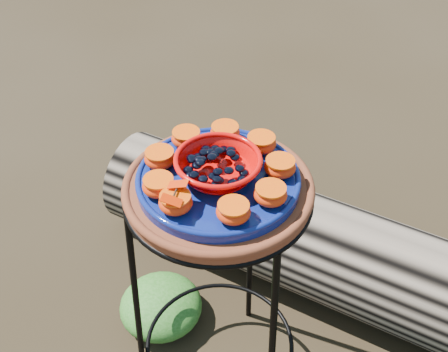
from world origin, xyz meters
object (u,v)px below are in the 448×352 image
at_px(terracotta_saucer, 218,190).
at_px(red_bowl, 218,167).
at_px(cobalt_plate, 218,180).
at_px(plant_stand, 219,298).
at_px(driftwood_log, 356,262).

distance_m(terracotta_saucer, red_bowl, 0.06).
height_order(terracotta_saucer, cobalt_plate, cobalt_plate).
relative_size(plant_stand, driftwood_log, 0.40).
xyz_separation_m(cobalt_plate, red_bowl, (0.00, 0.00, 0.03)).
bearing_deg(terracotta_saucer, driftwood_log, 57.60).
bearing_deg(cobalt_plate, driftwood_log, 57.60).
bearing_deg(driftwood_log, red_bowl, -122.40).
relative_size(plant_stand, cobalt_plate, 2.07).
bearing_deg(driftwood_log, terracotta_saucer, -122.40).
relative_size(cobalt_plate, red_bowl, 2.00).
xyz_separation_m(plant_stand, driftwood_log, (0.27, 0.43, -0.19)).
relative_size(terracotta_saucer, red_bowl, 2.33).
distance_m(plant_stand, driftwood_log, 0.54).
height_order(cobalt_plate, red_bowl, red_bowl).
distance_m(terracotta_saucer, cobalt_plate, 0.03).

